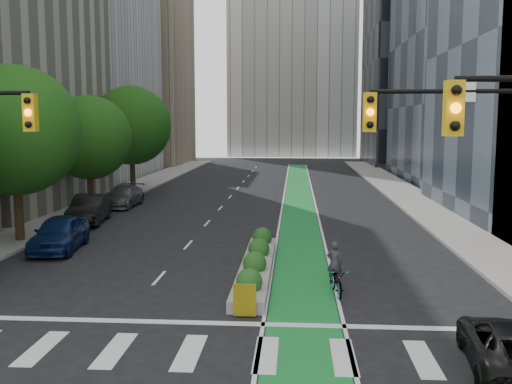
# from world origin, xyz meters

# --- Properties ---
(ground) EXTENTS (160.00, 160.00, 0.00)m
(ground) POSITION_xyz_m (0.00, 0.00, 0.00)
(ground) COLOR black
(ground) RESTS_ON ground
(sidewalk_left) EXTENTS (3.60, 90.00, 0.15)m
(sidewalk_left) POSITION_xyz_m (-11.80, 25.00, 0.07)
(sidewalk_left) COLOR gray
(sidewalk_left) RESTS_ON ground
(sidewalk_right) EXTENTS (3.60, 90.00, 0.15)m
(sidewalk_right) POSITION_xyz_m (11.80, 25.00, 0.07)
(sidewalk_right) COLOR gray
(sidewalk_right) RESTS_ON ground
(bike_lane_paint) EXTENTS (2.20, 70.00, 0.01)m
(bike_lane_paint) POSITION_xyz_m (3.00, 30.00, 0.01)
(bike_lane_paint) COLOR #178130
(bike_lane_paint) RESTS_ON ground
(building_tan_far) EXTENTS (14.00, 16.00, 26.00)m
(building_tan_far) POSITION_xyz_m (-20.00, 66.00, 13.00)
(building_tan_far) COLOR tan
(building_tan_far) RESTS_ON ground
(building_dark_end) EXTENTS (14.00, 18.00, 28.00)m
(building_dark_end) POSITION_xyz_m (20.00, 68.00, 14.00)
(building_dark_end) COLOR black
(building_dark_end) RESTS_ON ground
(tree_mid) EXTENTS (6.40, 6.40, 8.78)m
(tree_mid) POSITION_xyz_m (-11.00, 12.00, 5.57)
(tree_mid) COLOR black
(tree_mid) RESTS_ON ground
(tree_midfar) EXTENTS (5.60, 5.60, 7.76)m
(tree_midfar) POSITION_xyz_m (-11.00, 22.00, 4.95)
(tree_midfar) COLOR black
(tree_midfar) RESTS_ON ground
(tree_far) EXTENTS (6.60, 6.60, 9.00)m
(tree_far) POSITION_xyz_m (-11.00, 32.00, 5.69)
(tree_far) COLOR black
(tree_far) RESTS_ON ground
(median_planter) EXTENTS (1.20, 10.26, 1.10)m
(median_planter) POSITION_xyz_m (1.20, 7.04, 0.37)
(median_planter) COLOR gray
(median_planter) RESTS_ON ground
(bicycle) EXTENTS (0.82, 1.84, 0.93)m
(bicycle) POSITION_xyz_m (4.20, 4.39, 0.47)
(bicycle) COLOR gray
(bicycle) RESTS_ON ground
(cyclist) EXTENTS (0.69, 0.57, 1.63)m
(cyclist) POSITION_xyz_m (4.20, 5.59, 0.81)
(cyclist) COLOR #332F39
(cyclist) RESTS_ON ground
(parked_car_left_near) EXTENTS (2.43, 4.99, 1.64)m
(parked_car_left_near) POSITION_xyz_m (-8.28, 10.41, 0.82)
(parked_car_left_near) COLOR #0D1F4F
(parked_car_left_near) RESTS_ON ground
(parked_car_left_mid) EXTENTS (2.42, 5.26, 1.67)m
(parked_car_left_mid) POSITION_xyz_m (-9.50, 17.65, 0.84)
(parked_car_left_mid) COLOR black
(parked_car_left_mid) RESTS_ON ground
(parked_car_left_far) EXTENTS (2.10, 5.09, 1.47)m
(parked_car_left_far) POSITION_xyz_m (-9.50, 24.31, 0.74)
(parked_car_left_far) COLOR #515255
(parked_car_left_far) RESTS_ON ground
(parked_car_right) EXTENTS (2.65, 4.74, 1.25)m
(parked_car_right) POSITION_xyz_m (7.94, -1.58, 0.63)
(parked_car_right) COLOR black
(parked_car_right) RESTS_ON ground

